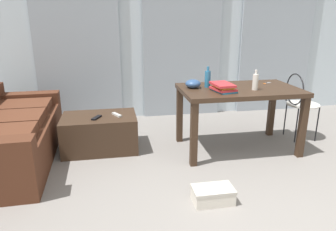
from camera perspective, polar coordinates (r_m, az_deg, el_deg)
ground_plane at (r=3.36m, az=10.02°, el=-9.68°), size 7.92×7.92×0.00m
wall_back at (r=4.96m, az=2.47°, el=15.04°), size 6.07×0.10×2.60m
curtains at (r=4.89m, az=2.67°, el=13.00°), size 4.32×0.03×2.26m
couch at (r=3.81m, az=-27.52°, el=-3.34°), size 0.93×1.91×0.71m
coffee_table at (r=3.80m, az=-12.29°, el=-3.08°), size 0.86×0.57×0.42m
craft_table at (r=3.69m, az=12.80°, el=3.40°), size 1.34×0.80×0.75m
wire_chair at (r=4.29m, az=22.74°, el=2.81°), size 0.40×0.40×0.85m
bottle_near at (r=3.60m, az=15.61°, el=5.96°), size 0.06×0.06×0.22m
bottle_far at (r=3.63m, az=7.23°, el=6.68°), size 0.07×0.07×0.24m
bowl at (r=3.58m, az=4.57°, el=5.79°), size 0.17×0.17×0.10m
book_stack at (r=3.45m, az=9.99°, el=5.07°), size 0.25×0.32×0.09m
scissors at (r=4.01m, az=17.47°, el=5.63°), size 0.12×0.08×0.00m
tv_remote_primary at (r=3.65m, az=-12.87°, el=-0.38°), size 0.12×0.17×0.02m
tv_remote_secondary at (r=3.70m, az=-9.30°, el=0.13°), size 0.12×0.17×0.02m
shoebox at (r=2.78m, az=8.18°, el=-14.11°), size 0.35×0.21×0.14m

